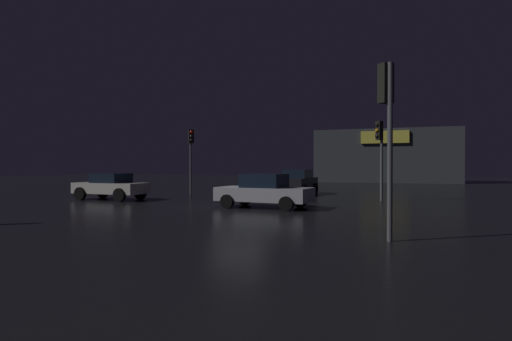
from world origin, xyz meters
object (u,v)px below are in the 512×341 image
(traffic_signal_opposite, at_px, (191,147))
(car_crossing, at_px, (298,181))
(car_far, at_px, (111,186))
(traffic_signal_cross_left, at_px, (387,112))
(traffic_signal_main, at_px, (380,145))
(store_building, at_px, (386,156))
(car_near, at_px, (264,191))

(traffic_signal_opposite, distance_m, car_crossing, 7.37)
(traffic_signal_opposite, distance_m, car_far, 6.24)
(traffic_signal_cross_left, bearing_deg, traffic_signal_main, 94.79)
(traffic_signal_cross_left, relative_size, car_crossing, 1.08)
(traffic_signal_main, distance_m, car_crossing, 6.74)
(car_crossing, bearing_deg, car_far, -137.73)
(store_building, relative_size, traffic_signal_opposite, 3.71)
(traffic_signal_opposite, xyz_separation_m, car_crossing, (6.59, 2.40, -2.28))
(traffic_signal_opposite, bearing_deg, car_crossing, 19.99)
(car_far, bearing_deg, traffic_signal_opposite, 69.69)
(store_building, distance_m, traffic_signal_cross_left, 40.17)
(store_building, relative_size, car_far, 3.78)
(traffic_signal_opposite, xyz_separation_m, traffic_signal_cross_left, (13.05, -13.34, 0.09))
(store_building, relative_size, car_near, 3.64)
(traffic_signal_opposite, relative_size, car_near, 0.98)
(car_far, bearing_deg, store_building, 68.35)
(traffic_signal_main, xyz_separation_m, car_far, (-14.02, -4.43, -2.21))
(store_building, xyz_separation_m, car_crossing, (-4.18, -24.37, -2.15))
(traffic_signal_cross_left, relative_size, car_far, 1.07)
(traffic_signal_opposite, height_order, car_far, traffic_signal_opposite)
(car_near, distance_m, car_far, 9.52)
(traffic_signal_cross_left, height_order, car_far, traffic_signal_cross_left)
(traffic_signal_opposite, bearing_deg, traffic_signal_main, -4.64)
(traffic_signal_main, xyz_separation_m, car_near, (-4.58, -5.68, -2.22))
(traffic_signal_cross_left, xyz_separation_m, car_near, (-5.62, 6.68, -2.47))
(traffic_signal_main, relative_size, traffic_signal_cross_left, 0.96)
(store_building, distance_m, traffic_signal_opposite, 28.85)
(traffic_signal_main, height_order, car_far, traffic_signal_main)
(store_building, xyz_separation_m, car_far, (-12.77, -32.17, -2.24))
(store_building, distance_m, traffic_signal_main, 27.77)
(traffic_signal_opposite, bearing_deg, store_building, 68.08)
(car_far, relative_size, car_crossing, 1.01)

